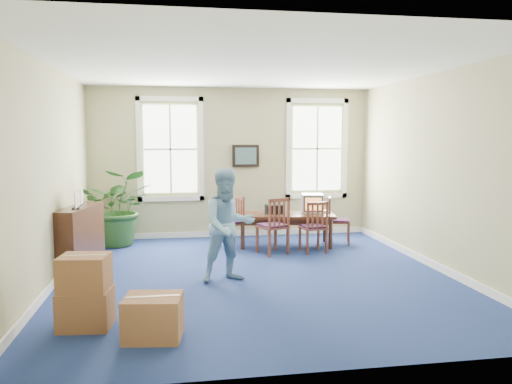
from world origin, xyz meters
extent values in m
plane|color=navy|center=(0.00, 0.00, 0.00)|extent=(6.50, 6.50, 0.00)
plane|color=white|center=(0.00, 0.00, 3.20)|extent=(6.50, 6.50, 0.00)
plane|color=tan|center=(0.00, 3.25, 1.60)|extent=(6.50, 0.00, 6.50)
plane|color=tan|center=(0.00, -3.25, 1.60)|extent=(6.50, 0.00, 6.50)
plane|color=tan|center=(-3.00, 0.00, 1.60)|extent=(0.00, 6.50, 6.50)
plane|color=tan|center=(3.00, 0.00, 1.60)|extent=(0.00, 6.50, 6.50)
cube|color=white|center=(0.00, 3.22, 0.06)|extent=(6.00, 0.04, 0.12)
cube|color=white|center=(-2.97, 0.00, 0.06)|extent=(0.04, 6.50, 0.12)
cube|color=white|center=(2.97, 0.00, 0.06)|extent=(0.04, 6.50, 0.12)
cube|color=white|center=(1.76, 2.09, 0.67)|extent=(0.17, 0.20, 0.04)
cube|color=black|center=(0.72, 2.14, 0.73)|extent=(0.36, 0.25, 0.17)
imported|color=#7FB0D5|center=(-0.45, -0.19, 0.84)|extent=(0.95, 0.81, 1.69)
cube|color=#442315|center=(-2.75, 0.73, 0.50)|extent=(0.63, 1.32, 1.00)
imported|color=#254E1E|center=(-2.33, 2.66, 0.77)|extent=(1.45, 1.29, 1.53)
camera|label=1|loc=(-1.22, -7.47, 2.14)|focal=35.00mm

